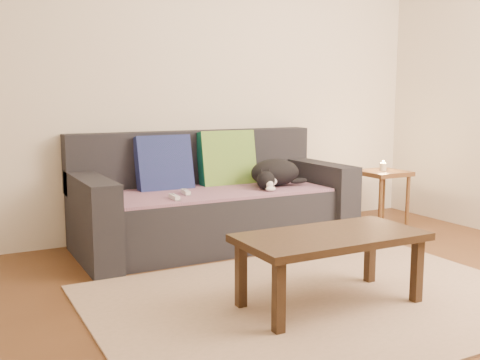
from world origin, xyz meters
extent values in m
plane|color=brown|center=(0.00, 0.00, 0.00)|extent=(4.50, 4.50, 0.00)
cube|color=beige|center=(0.00, 2.00, 1.30)|extent=(4.50, 0.04, 2.60)
cube|color=#232328|center=(0.00, 1.50, 0.21)|extent=(1.70, 0.78, 0.42)
cube|color=#232328|center=(0.00, 1.90, 0.65)|extent=(2.10, 0.18, 0.45)
cube|color=#232328|center=(-0.95, 1.50, 0.30)|extent=(0.20, 0.90, 0.60)
cube|color=#232328|center=(0.95, 1.50, 0.30)|extent=(0.20, 0.90, 0.60)
cube|color=#482C54|center=(0.00, 1.48, 0.43)|extent=(1.66, 0.74, 0.02)
cube|color=#11234B|center=(-0.33, 1.74, 0.63)|extent=(0.43, 0.20, 0.45)
cube|color=#0C5239|center=(0.22, 1.74, 0.63)|extent=(0.47, 0.20, 0.49)
ellipsoid|color=black|center=(0.50, 1.45, 0.55)|extent=(0.43, 0.34, 0.21)
sphere|color=black|center=(0.33, 1.31, 0.51)|extent=(0.15, 0.15, 0.14)
sphere|color=white|center=(0.33, 1.25, 0.49)|extent=(0.06, 0.06, 0.06)
ellipsoid|color=black|center=(0.66, 1.36, 0.48)|extent=(0.17, 0.07, 0.05)
cube|color=white|center=(-0.43, 1.27, 0.46)|extent=(0.04, 0.15, 0.03)
cube|color=white|center=(-0.28, 1.42, 0.46)|extent=(0.06, 0.15, 0.03)
cube|color=brown|center=(1.63, 1.45, 0.47)|extent=(0.39, 0.39, 0.04)
cylinder|color=brown|center=(1.47, 1.30, 0.23)|extent=(0.04, 0.04, 0.45)
cylinder|color=brown|center=(1.78, 1.30, 0.23)|extent=(0.04, 0.04, 0.45)
cylinder|color=brown|center=(1.47, 1.61, 0.23)|extent=(0.04, 0.04, 0.45)
cylinder|color=brown|center=(1.78, 1.61, 0.23)|extent=(0.04, 0.04, 0.45)
cylinder|color=beige|center=(1.63, 1.45, 0.53)|extent=(0.06, 0.06, 0.07)
sphere|color=#FFBF59|center=(1.63, 1.45, 0.57)|extent=(0.02, 0.02, 0.02)
cube|color=tan|center=(0.00, 0.15, 0.01)|extent=(2.50, 1.80, 0.01)
cube|color=#322013|center=(0.01, 0.06, 0.39)|extent=(1.02, 0.51, 0.04)
cube|color=#322013|center=(-0.44, -0.14, 0.18)|extent=(0.05, 0.05, 0.37)
cube|color=#322013|center=(0.46, -0.14, 0.18)|extent=(0.05, 0.05, 0.37)
cube|color=#322013|center=(-0.44, 0.25, 0.18)|extent=(0.05, 0.05, 0.37)
cube|color=#322013|center=(0.46, 0.25, 0.18)|extent=(0.05, 0.05, 0.37)
camera|label=1|loc=(-1.81, -2.33, 1.14)|focal=42.00mm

